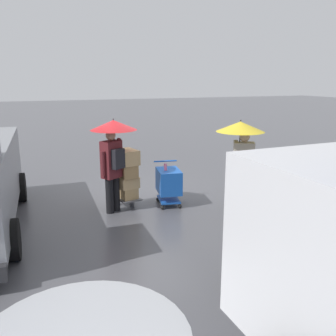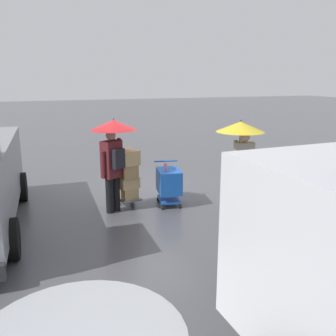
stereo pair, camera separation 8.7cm
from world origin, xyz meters
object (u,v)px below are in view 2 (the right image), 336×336
(hand_dolly_boxes, at_px, (127,174))
(shopping_cart_vendor, at_px, (169,182))
(pedestrian_black_side, at_px, (242,146))
(pedestrian_pink_side, at_px, (113,144))

(hand_dolly_boxes, bearing_deg, shopping_cart_vendor, 166.91)
(shopping_cart_vendor, xyz_separation_m, hand_dolly_boxes, (0.96, -0.22, 0.25))
(hand_dolly_boxes, xyz_separation_m, pedestrian_black_side, (-2.20, 1.42, 0.75))
(hand_dolly_boxes, height_order, pedestrian_pink_side, pedestrian_pink_side)
(shopping_cart_vendor, bearing_deg, pedestrian_pink_side, -2.22)
(shopping_cart_vendor, distance_m, hand_dolly_boxes, 1.02)
(hand_dolly_boxes, xyz_separation_m, pedestrian_pink_side, (0.35, 0.17, 0.75))
(shopping_cart_vendor, distance_m, pedestrian_black_side, 1.99)
(shopping_cart_vendor, height_order, pedestrian_black_side, pedestrian_black_side)
(pedestrian_black_side, bearing_deg, pedestrian_pink_side, -26.05)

